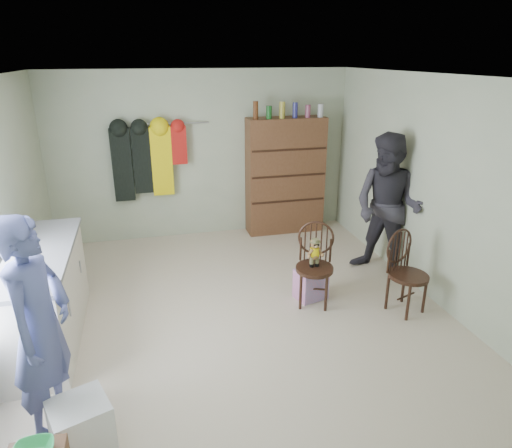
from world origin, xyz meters
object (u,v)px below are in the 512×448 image
object	(u,v)px
counter	(43,296)
chair_far	(405,269)
chair_front	(315,259)
dresser	(285,175)

from	to	relation	value
counter	chair_far	size ratio (longest dim) A/B	2.01
chair_front	dresser	xyz separation A→B (m)	(0.36, 2.28, 0.38)
chair_front	dresser	distance (m)	2.33
dresser	chair_far	bearing A→B (deg)	-78.75
counter	chair_front	world-z (taller)	chair_front
chair_front	dresser	bearing A→B (deg)	103.09
counter	chair_front	size ratio (longest dim) A/B	1.96
chair_far	counter	bearing A→B (deg)	154.25
chair_front	chair_far	distance (m)	0.98
chair_far	chair_front	bearing A→B (deg)	136.12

